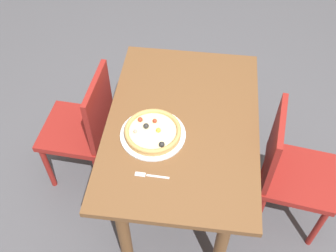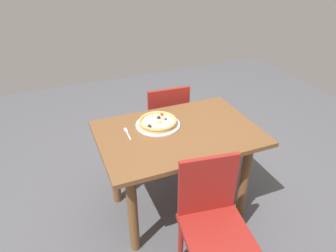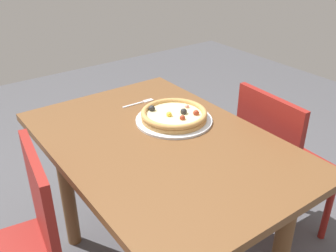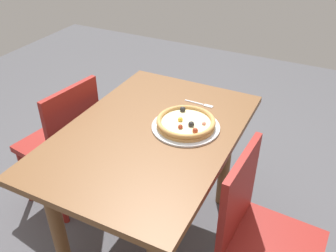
% 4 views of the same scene
% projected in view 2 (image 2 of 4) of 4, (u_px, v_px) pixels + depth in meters
% --- Properties ---
extents(ground_plane, '(6.00, 6.00, 0.00)m').
position_uv_depth(ground_plane, '(177.00, 206.00, 2.68)').
color(ground_plane, '#4C4C51').
extents(dining_table, '(1.17, 0.80, 0.75)m').
position_uv_depth(dining_table, '(178.00, 147.00, 2.36)').
color(dining_table, brown).
rests_on(dining_table, ground).
extents(chair_near, '(0.45, 0.45, 0.86)m').
position_uv_depth(chair_near, '(213.00, 220.00, 1.94)').
color(chair_near, maroon).
rests_on(chair_near, ground).
extents(chair_far, '(0.42, 0.42, 0.86)m').
position_uv_depth(chair_far, '(165.00, 122.00, 2.97)').
color(chair_far, maroon).
rests_on(chair_far, ground).
extents(plate, '(0.34, 0.34, 0.01)m').
position_uv_depth(plate, '(158.00, 125.00, 2.37)').
color(plate, silver).
rests_on(plate, dining_table).
extents(pizza, '(0.29, 0.29, 0.05)m').
position_uv_depth(pizza, '(158.00, 122.00, 2.36)').
color(pizza, tan).
rests_on(pizza, plate).
extents(fork, '(0.02, 0.17, 0.00)m').
position_uv_depth(fork, '(127.00, 133.00, 2.28)').
color(fork, silver).
rests_on(fork, dining_table).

